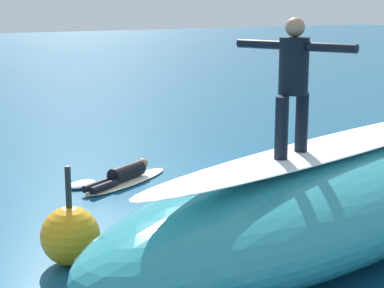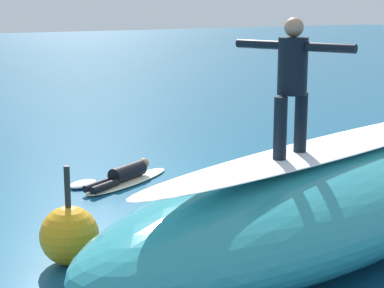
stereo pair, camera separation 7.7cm
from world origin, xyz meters
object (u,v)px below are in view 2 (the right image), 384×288
(surfboard_paddling, at_px, (128,181))
(surfer_paddling, at_px, (123,174))
(buoy_marker, at_px, (69,235))
(surfboard_riding, at_px, (290,158))
(surfer_riding, at_px, (292,76))

(surfboard_paddling, bearing_deg, surfer_paddling, 180.00)
(surfer_paddling, bearing_deg, surfboard_paddling, -0.00)
(surfer_paddling, height_order, buoy_marker, buoy_marker)
(surfboard_paddling, bearing_deg, buoy_marker, -152.95)
(surfboard_riding, xyz_separation_m, surfer_paddling, (0.27, -4.71, -1.27))
(surfboard_riding, distance_m, surfer_paddling, 4.89)
(buoy_marker, bearing_deg, surfer_riding, 147.94)
(surfer_riding, height_order, surfboard_paddling, surfer_riding)
(surfboard_riding, distance_m, surfboard_paddling, 4.99)
(surfboard_riding, bearing_deg, surfboard_paddling, -111.32)
(surfboard_paddling, height_order, buoy_marker, buoy_marker)
(surfboard_paddling, bearing_deg, surfboard_riding, -116.48)
(surfboard_riding, height_order, surfer_riding, surfer_riding)
(surfer_paddling, relative_size, buoy_marker, 1.21)
(surfboard_riding, height_order, surfer_paddling, surfboard_riding)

